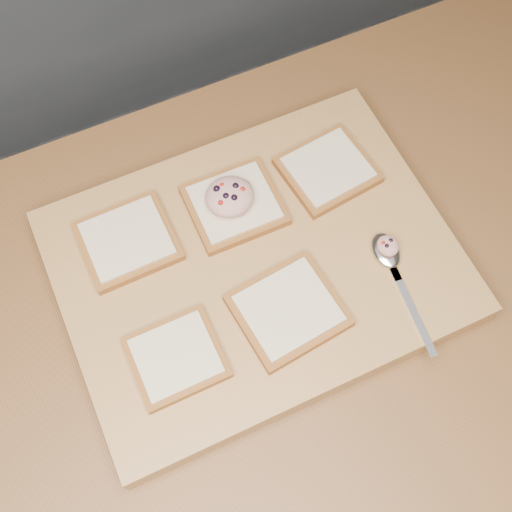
{
  "coord_description": "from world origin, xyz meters",
  "views": [
    {
      "loc": [
        -0.2,
        -0.26,
        1.72
      ],
      "look_at": [
        -0.05,
        0.07,
        0.95
      ],
      "focal_mm": 45.0,
      "sensor_mm": 36.0,
      "label": 1
    }
  ],
  "objects": [
    {
      "name": "ground",
      "position": [
        0.0,
        0.0,
        0.0
      ],
      "size": [
        4.0,
        4.0,
        0.0
      ],
      "primitive_type": "plane",
      "color": "#515459",
      "rests_on": "ground"
    },
    {
      "name": "island_counter",
      "position": [
        0.0,
        0.0,
        0.45
      ],
      "size": [
        2.0,
        0.8,
        0.9
      ],
      "color": "slate",
      "rests_on": "ground"
    },
    {
      "name": "cutting_board",
      "position": [
        -0.05,
        0.07,
        0.92
      ],
      "size": [
        0.52,
        0.4,
        0.04
      ],
      "primitive_type": "cube",
      "color": "tan",
      "rests_on": "island_counter"
    },
    {
      "name": "bread_far_left",
      "position": [
        -0.2,
        0.16,
        0.95
      ],
      "size": [
        0.12,
        0.11,
        0.02
      ],
      "color": "#9A6328",
      "rests_on": "cutting_board"
    },
    {
      "name": "bread_far_center",
      "position": [
        -0.04,
        0.15,
        0.95
      ],
      "size": [
        0.12,
        0.11,
        0.02
      ],
      "color": "#9A6328",
      "rests_on": "cutting_board"
    },
    {
      "name": "bread_far_right",
      "position": [
        0.1,
        0.15,
        0.95
      ],
      "size": [
        0.13,
        0.12,
        0.02
      ],
      "color": "#9A6328",
      "rests_on": "cutting_board"
    },
    {
      "name": "bread_near_left",
      "position": [
        -0.2,
        -0.02,
        0.95
      ],
      "size": [
        0.11,
        0.1,
        0.02
      ],
      "color": "#9A6328",
      "rests_on": "cutting_board"
    },
    {
      "name": "bread_near_center",
      "position": [
        -0.04,
        -0.02,
        0.95
      ],
      "size": [
        0.14,
        0.13,
        0.02
      ],
      "color": "#9A6328",
      "rests_on": "cutting_board"
    },
    {
      "name": "tuna_salad_dollop",
      "position": [
        -0.05,
        0.15,
        0.97
      ],
      "size": [
        0.07,
        0.06,
        0.03
      ],
      "color": "#DD9B8D",
      "rests_on": "bread_far_center"
    },
    {
      "name": "spoon",
      "position": [
        0.11,
        -0.01,
        0.95
      ],
      "size": [
        0.04,
        0.18,
        0.01
      ],
      "color": "silver",
      "rests_on": "cutting_board"
    },
    {
      "name": "spoon_salad",
      "position": [
        0.12,
        0.0,
        0.96
      ],
      "size": [
        0.03,
        0.03,
        0.02
      ],
      "color": "#DD9B8D",
      "rests_on": "spoon"
    }
  ]
}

